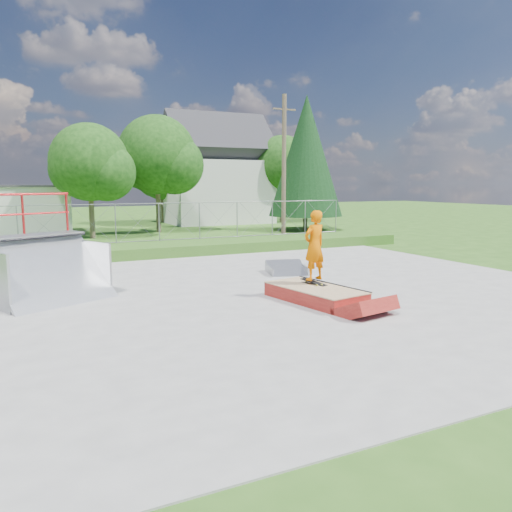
{
  "coord_description": "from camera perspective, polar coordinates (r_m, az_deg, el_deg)",
  "views": [
    {
      "loc": [
        -6.11,
        -12.48,
        3.19
      ],
      "look_at": [
        0.17,
        0.45,
        1.1
      ],
      "focal_mm": 35.0,
      "sensor_mm": 36.0,
      "label": 1
    }
  ],
  "objects": [
    {
      "name": "flat_bank_ramp",
      "position": [
        17.73,
        3.53,
        -1.46
      ],
      "size": [
        1.64,
        1.7,
        0.4
      ],
      "primitive_type": null,
      "rotation": [
        0.0,
        0.0,
        -0.28
      ],
      "color": "#A0A3A8",
      "rests_on": "concrete_pad"
    },
    {
      "name": "grass_berm",
      "position": [
        23.01,
        -10.29,
        0.8
      ],
      "size": [
        24.0,
        3.0,
        0.5
      ],
      "primitive_type": "cube",
      "color": "#2B5518",
      "rests_on": "ground"
    },
    {
      "name": "gable_house",
      "position": [
        41.35,
        -4.53,
        9.14
      ],
      "size": [
        8.4,
        6.08,
        8.94
      ],
      "color": "silver",
      "rests_on": "ground"
    },
    {
      "name": "skater",
      "position": [
        13.84,
        6.69,
        0.91
      ],
      "size": [
        0.79,
        0.6,
        1.93
      ],
      "primitive_type": "imported",
      "rotation": [
        0.0,
        0.0,
        3.36
      ],
      "color": "orange",
      "rests_on": "grind_box"
    },
    {
      "name": "grind_box",
      "position": [
        13.67,
        6.76,
        -4.39
      ],
      "size": [
        1.84,
        3.01,
        0.42
      ],
      "rotation": [
        0.0,
        0.0,
        0.18
      ],
      "color": "maroon",
      "rests_on": "concrete_pad"
    },
    {
      "name": "utility_pole",
      "position": [
        28.03,
        3.2,
        9.91
      ],
      "size": [
        0.24,
        0.24,
        8.0
      ],
      "primitive_type": "cylinder",
      "color": "brown",
      "rests_on": "ground"
    },
    {
      "name": "conifer_tree",
      "position": [
        34.65,
        5.75,
        11.3
      ],
      "size": [
        5.04,
        5.04,
        9.1
      ],
      "color": "brown",
      "rests_on": "ground"
    },
    {
      "name": "tree_left_near",
      "position": [
        30.65,
        -17.99,
        9.83
      ],
      "size": [
        4.76,
        4.48,
        6.65
      ],
      "color": "brown",
      "rests_on": "ground"
    },
    {
      "name": "tree_center",
      "position": [
        33.54,
        -10.7,
        10.96
      ],
      "size": [
        5.44,
        5.12,
        7.6
      ],
      "color": "brown",
      "rests_on": "ground"
    },
    {
      "name": "tree_back_mid",
      "position": [
        41.91,
        -10.36,
        8.74
      ],
      "size": [
        4.08,
        3.84,
        5.7
      ],
      "color": "brown",
      "rests_on": "ground"
    },
    {
      "name": "skateboard",
      "position": [
        14.0,
        6.62,
        -3.02
      ],
      "size": [
        0.5,
        0.82,
        0.13
      ],
      "primitive_type": "cube",
      "rotation": [
        0.14,
        0.0,
        0.39
      ],
      "color": "black",
      "rests_on": "grind_box"
    },
    {
      "name": "quarter_pipe",
      "position": [
        14.71,
        -22.89,
        0.85
      ],
      "size": [
        3.68,
        3.46,
        2.91
      ],
      "primitive_type": null,
      "rotation": [
        0.0,
        0.0,
        0.43
      ],
      "color": "#A0A3A8",
      "rests_on": "concrete_pad"
    },
    {
      "name": "concrete_pad",
      "position": [
        14.26,
        0.17,
        -4.58
      ],
      "size": [
        20.0,
        16.0,
        0.04
      ],
      "primitive_type": "cube",
      "color": "gray",
      "rests_on": "ground"
    },
    {
      "name": "tree_right_far",
      "position": [
        41.66,
        3.44,
        10.12
      ],
      "size": [
        5.1,
        4.8,
        7.12
      ],
      "color": "brown",
      "rests_on": "ground"
    },
    {
      "name": "chain_link_fence",
      "position": [
        23.85,
        -11.02,
        3.82
      ],
      "size": [
        20.0,
        0.06,
        1.8
      ],
      "primitive_type": null,
      "color": "gray",
      "rests_on": "grass_berm"
    },
    {
      "name": "ground",
      "position": [
        14.26,
        0.17,
        -4.65
      ],
      "size": [
        120.0,
        120.0,
        0.0
      ],
      "primitive_type": "plane",
      "color": "#2B5518",
      "rests_on": "ground"
    }
  ]
}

